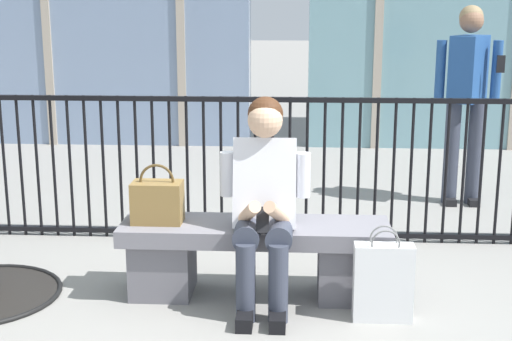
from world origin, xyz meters
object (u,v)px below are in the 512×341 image
Objects in this scene: seated_person_with_phone at (264,197)px; bystander_at_railing at (467,90)px; stone_bench at (255,252)px; handbag_on_bench at (157,201)px; shopping_bag at (383,281)px.

bystander_at_railing is at bearing 54.78° from seated_person_with_phone.
bystander_at_railing is (1.62, 2.30, 0.35)m from seated_person_with_phone.
handbag_on_bench reaches higher than stone_bench.
handbag_on_bench is at bearing 169.52° from seated_person_with_phone.
handbag_on_bench is 3.17m from bystander_at_railing.
seated_person_with_phone is 2.84m from bystander_at_railing.
bystander_at_railing is at bearing 43.92° from handbag_on_bench.
bystander_at_railing reaches higher than handbag_on_bench.
shopping_bag reaches higher than stone_bench.
stone_bench is 0.80m from shopping_bag.
handbag_on_bench is at bearing 166.86° from shopping_bag.
shopping_bag is 0.31× the size of bystander_at_railing.
seated_person_with_phone is at bearing -125.22° from bystander_at_railing.
handbag_on_bench is 1.39m from shopping_bag.
bystander_at_railing reaches higher than shopping_bag.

